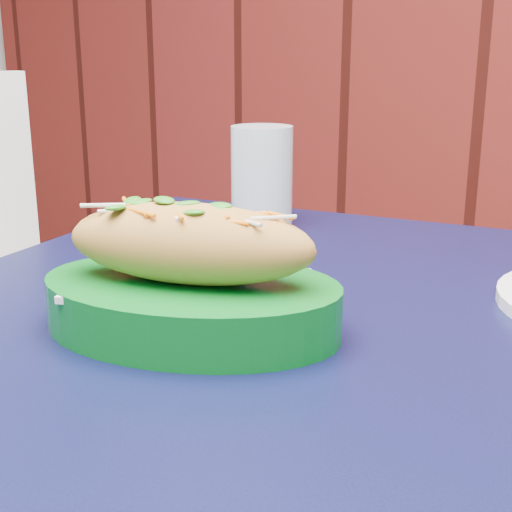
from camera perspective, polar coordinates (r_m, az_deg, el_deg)
The scene contains 3 objects.
cafe_table at distance 0.68m, azimuth 5.28°, elevation -11.52°, with size 0.97×0.97×0.75m.
banh_mi_basket at distance 0.60m, azimuth -5.26°, elevation -1.88°, with size 0.30×0.25×0.12m.
water_glass at distance 0.96m, azimuth 0.47°, elevation 6.39°, with size 0.08×0.08×0.13m, color silver.
Camera 1 is at (0.30, 1.19, 0.98)m, focal length 50.00 mm.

